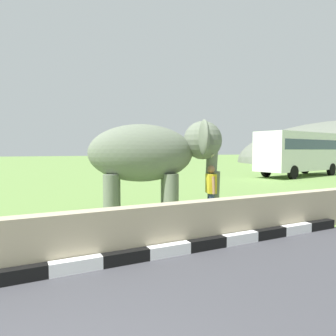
% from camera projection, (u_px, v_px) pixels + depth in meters
% --- Properties ---
extents(barrier_parapet, '(28.00, 0.36, 1.00)m').
position_uv_depth(barrier_parapet, '(126.00, 233.00, 5.91)').
color(barrier_parapet, tan).
rests_on(barrier_parapet, ground_plane).
extents(elephant, '(4.06, 3.08, 2.99)m').
position_uv_depth(elephant, '(153.00, 155.00, 9.00)').
color(elephant, slate).
rests_on(elephant, ground_plane).
extents(person_handler, '(0.35, 0.66, 1.66)m').
position_uv_depth(person_handler, '(211.00, 190.00, 9.13)').
color(person_handler, navy).
rests_on(person_handler, ground_plane).
extents(bus_white, '(9.17, 3.92, 3.50)m').
position_uv_depth(bus_white, '(300.00, 150.00, 24.54)').
color(bus_white, silver).
rests_on(bus_white, ground_plane).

